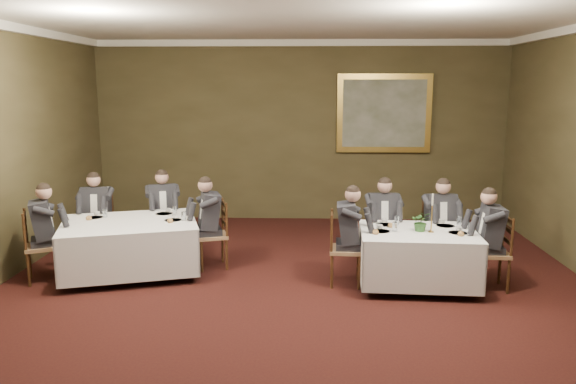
# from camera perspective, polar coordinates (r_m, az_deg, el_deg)

# --- Properties ---
(ground) EXTENTS (10.00, 10.00, 0.00)m
(ground) POSITION_cam_1_polar(r_m,az_deg,el_deg) (6.60, 0.61, -12.92)
(ground) COLOR black
(ground) RESTS_ON ground
(ceiling) EXTENTS (8.00, 10.00, 0.10)m
(ceiling) POSITION_cam_1_polar(r_m,az_deg,el_deg) (6.10, 0.68, 18.75)
(ceiling) COLOR silver
(ceiling) RESTS_ON back_wall
(back_wall) EXTENTS (8.00, 0.10, 3.50)m
(back_wall) POSITION_cam_1_polar(r_m,az_deg,el_deg) (11.08, 1.27, 6.14)
(back_wall) COLOR #37311B
(back_wall) RESTS_ON ground
(crown_molding) EXTENTS (8.00, 10.00, 0.12)m
(crown_molding) POSITION_cam_1_polar(r_m,az_deg,el_deg) (6.09, 0.68, 18.19)
(crown_molding) COLOR white
(crown_molding) RESTS_ON back_wall
(table_main) EXTENTS (1.59, 1.25, 0.67)m
(table_main) POSITION_cam_1_polar(r_m,az_deg,el_deg) (7.69, 13.02, -6.15)
(table_main) COLOR black
(table_main) RESTS_ON ground
(table_second) EXTENTS (2.17, 1.87, 0.67)m
(table_second) POSITION_cam_1_polar(r_m,az_deg,el_deg) (8.30, -15.74, -5.02)
(table_second) COLOR black
(table_second) RESTS_ON ground
(chair_main_backleft) EXTENTS (0.47, 0.45, 1.00)m
(chair_main_backleft) POSITION_cam_1_polar(r_m,az_deg,el_deg) (8.44, 9.48, -5.66)
(chair_main_backleft) COLOR #926E4A
(chair_main_backleft) RESTS_ON ground
(diner_main_backleft) EXTENTS (0.44, 0.50, 1.35)m
(diner_main_backleft) POSITION_cam_1_polar(r_m,az_deg,el_deg) (8.36, 9.54, -4.18)
(diner_main_backleft) COLOR black
(diner_main_backleft) RESTS_ON chair_main_backleft
(chair_main_backright) EXTENTS (0.49, 0.47, 1.00)m
(chair_main_backright) POSITION_cam_1_polar(r_m,az_deg,el_deg) (8.54, 14.97, -5.68)
(chair_main_backright) COLOR #926E4A
(chair_main_backright) RESTS_ON ground
(diner_main_backright) EXTENTS (0.45, 0.52, 1.35)m
(diner_main_backright) POSITION_cam_1_polar(r_m,az_deg,el_deg) (8.47, 15.07, -4.22)
(diner_main_backright) COLOR black
(diner_main_backright) RESTS_ON chair_main_backright
(chair_main_endleft) EXTENTS (0.44, 0.46, 1.00)m
(chair_main_endleft) POSITION_cam_1_polar(r_m,az_deg,el_deg) (7.66, 5.75, -7.28)
(chair_main_endleft) COLOR #926E4A
(chair_main_endleft) RESTS_ON ground
(diner_main_endleft) EXTENTS (0.50, 0.43, 1.35)m
(diner_main_endleft) POSITION_cam_1_polar(r_m,az_deg,el_deg) (7.60, 5.87, -5.64)
(diner_main_endleft) COLOR black
(diner_main_endleft) RESTS_ON chair_main_endleft
(chair_main_endright) EXTENTS (0.44, 0.46, 1.00)m
(chair_main_endright) POSITION_cam_1_polar(r_m,az_deg,el_deg) (7.93, 19.94, -7.25)
(chair_main_endright) COLOR #926E4A
(chair_main_endright) RESTS_ON ground
(diner_main_endright) EXTENTS (0.50, 0.43, 1.35)m
(diner_main_endright) POSITION_cam_1_polar(r_m,az_deg,el_deg) (7.87, 19.96, -5.67)
(diner_main_endright) COLOR black
(diner_main_endright) RESTS_ON chair_main_endright
(chair_sec_backleft) EXTENTS (0.48, 0.46, 1.00)m
(chair_sec_backleft) POSITION_cam_1_polar(r_m,az_deg,el_deg) (9.29, -18.63, -4.56)
(chair_sec_backleft) COLOR #926E4A
(chair_sec_backleft) RESTS_ON ground
(diner_sec_backleft) EXTENTS (0.45, 0.52, 1.35)m
(diner_sec_backleft) POSITION_cam_1_polar(r_m,az_deg,el_deg) (9.22, -18.74, -3.21)
(diner_sec_backleft) COLOR black
(diner_sec_backleft) RESTS_ON chair_sec_backleft
(chair_sec_backright) EXTENTS (0.55, 0.53, 1.00)m
(chair_sec_backright) POSITION_cam_1_polar(r_m,az_deg,el_deg) (9.26, -12.48, -4.28)
(chair_sec_backright) COLOR #926E4A
(chair_sec_backright) RESTS_ON ground
(diner_sec_backright) EXTENTS (0.53, 0.58, 1.35)m
(diner_sec_backright) POSITION_cam_1_polar(r_m,az_deg,el_deg) (9.19, -12.53, -2.93)
(diner_sec_backright) COLOR black
(diner_sec_backright) RESTS_ON chair_sec_backright
(chair_sec_endright) EXTENTS (0.53, 0.54, 1.00)m
(chair_sec_endright) POSITION_cam_1_polar(r_m,az_deg,el_deg) (8.39, -7.61, -5.71)
(chair_sec_endright) COLOR #926E4A
(chair_sec_endright) RESTS_ON ground
(diner_sec_endright) EXTENTS (0.58, 0.52, 1.35)m
(diner_sec_endright) POSITION_cam_1_polar(r_m,az_deg,el_deg) (8.32, -7.73, -4.21)
(diner_sec_endright) COLOR black
(diner_sec_endright) RESTS_ON chair_sec_endright
(chair_sec_endleft) EXTENTS (0.56, 0.57, 1.00)m
(chair_sec_endleft) POSITION_cam_1_polar(r_m,az_deg,el_deg) (8.46, -23.69, -6.41)
(chair_sec_endleft) COLOR #926E4A
(chair_sec_endleft) RESTS_ON ground
(diner_sec_endleft) EXTENTS (0.60, 0.56, 1.35)m
(diner_sec_endleft) POSITION_cam_1_polar(r_m,az_deg,el_deg) (8.40, -23.73, -4.91)
(diner_sec_endleft) COLOR black
(diner_sec_endleft) RESTS_ON chair_sec_endleft
(centerpiece) EXTENTS (0.28, 0.25, 0.28)m
(centerpiece) POSITION_cam_1_polar(r_m,az_deg,el_deg) (7.57, 13.38, -2.85)
(centerpiece) COLOR #2D5926
(centerpiece) RESTS_ON table_main
(candlestick) EXTENTS (0.08, 0.08, 0.53)m
(candlestick) POSITION_cam_1_polar(r_m,az_deg,el_deg) (7.54, 14.39, -2.55)
(candlestick) COLOR #BB8A39
(candlestick) RESTS_ON table_main
(place_setting_table_main) EXTENTS (0.33, 0.31, 0.14)m
(place_setting_table_main) POSITION_cam_1_polar(r_m,az_deg,el_deg) (7.89, 10.21, -2.99)
(place_setting_table_main) COLOR white
(place_setting_table_main) RESTS_ON table_main
(place_setting_table_second) EXTENTS (0.33, 0.31, 0.14)m
(place_setting_table_second) POSITION_cam_1_polar(r_m,az_deg,el_deg) (8.63, -18.73, -2.22)
(place_setting_table_second) COLOR white
(place_setting_table_second) RESTS_ON table_second
(painting) EXTENTS (1.81, 0.09, 1.51)m
(painting) POSITION_cam_1_polar(r_m,az_deg,el_deg) (11.09, 9.72, 7.88)
(painting) COLOR #E2B952
(painting) RESTS_ON back_wall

